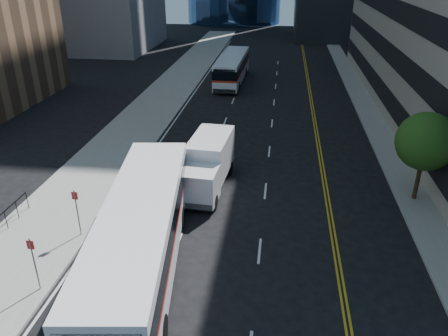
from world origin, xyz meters
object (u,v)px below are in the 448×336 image
street_tree (426,142)px  box_truck (208,164)px  bus_front (141,236)px  bus_rear (232,68)px

street_tree → box_truck: size_ratio=0.80×
bus_front → box_truck: bus_front is taller
street_tree → bus_front: (-13.51, -8.13, -1.77)m
bus_rear → street_tree: bearing=-60.6°
box_truck → bus_rear: bearing=97.3°
street_tree → bus_front: size_ratio=0.38×
bus_front → box_truck: size_ratio=2.12×
bus_front → street_tree: bearing=23.5°
street_tree → bus_rear: 28.57m
box_truck → street_tree: bearing=4.0°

